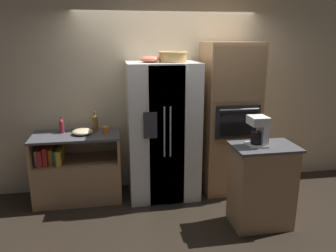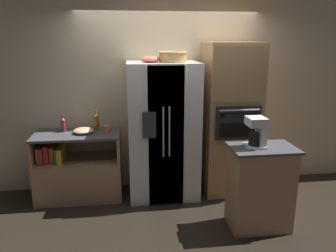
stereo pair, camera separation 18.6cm
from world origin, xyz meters
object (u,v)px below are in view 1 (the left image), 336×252
(bottle_tall, at_px, (95,122))
(wall_oven, at_px, (229,119))
(refrigerator, at_px, (163,131))
(coffee_maker, at_px, (259,130))
(wicker_basket, at_px, (173,56))
(mug, at_px, (106,130))
(fruit_bowl, at_px, (150,59))
(bottle_short, at_px, (62,126))
(mixing_bowl, at_px, (82,132))

(bottle_tall, bearing_deg, wall_oven, -4.66)
(refrigerator, bearing_deg, coffee_maker, -46.12)
(wicker_basket, distance_m, mug, 1.31)
(refrigerator, bearing_deg, wicker_basket, -21.29)
(fruit_bowl, height_order, bottle_tall, fruit_bowl)
(bottle_short, xyz_separation_m, mixing_bowl, (0.28, -0.11, -0.06))
(coffee_maker, bearing_deg, bottle_short, 153.37)
(wicker_basket, relative_size, bottle_short, 1.66)
(wicker_basket, bearing_deg, refrigerator, 158.71)
(refrigerator, distance_m, fruit_bowl, 0.98)
(fruit_bowl, bearing_deg, bottle_tall, 163.15)
(fruit_bowl, relative_size, mixing_bowl, 0.96)
(bottle_short, height_order, coffee_maker, coffee_maker)
(refrigerator, xyz_separation_m, wall_oven, (0.94, 0.03, 0.13))
(wall_oven, bearing_deg, refrigerator, -177.88)
(bottle_tall, height_order, mug, bottle_tall)
(fruit_bowl, bearing_deg, bottle_short, 169.97)
(fruit_bowl, bearing_deg, wicker_basket, -2.20)
(fruit_bowl, relative_size, mug, 2.27)
(wall_oven, relative_size, wicker_basket, 5.65)
(refrigerator, bearing_deg, mug, 176.45)
(bottle_tall, xyz_separation_m, mug, (0.14, -0.14, -0.08))
(wall_oven, bearing_deg, wicker_basket, -174.13)
(bottle_short, height_order, mixing_bowl, bottle_short)
(mixing_bowl, xyz_separation_m, coffee_maker, (2.00, -1.03, 0.21))
(refrigerator, height_order, mixing_bowl, refrigerator)
(wicker_basket, xyz_separation_m, mixing_bowl, (-1.19, 0.11, -0.97))
(wicker_basket, height_order, mixing_bowl, wicker_basket)
(fruit_bowl, height_order, bottle_short, fruit_bowl)
(mixing_bowl, bearing_deg, bottle_short, 157.81)
(refrigerator, bearing_deg, wall_oven, 2.12)
(wicker_basket, xyz_separation_m, bottle_tall, (-1.03, 0.23, -0.88))
(mug, bearing_deg, bottle_short, 167.99)
(refrigerator, distance_m, wicker_basket, 1.01)
(mixing_bowl, distance_m, coffee_maker, 2.25)
(wall_oven, relative_size, mug, 18.37)
(bottle_tall, bearing_deg, fruit_bowl, -16.85)
(wall_oven, bearing_deg, mug, 179.59)
(wicker_basket, height_order, fruit_bowl, wicker_basket)
(refrigerator, height_order, mug, refrigerator)
(wall_oven, relative_size, bottle_tall, 7.56)
(wall_oven, distance_m, coffee_maker, 1.01)
(wall_oven, distance_m, mug, 1.71)
(bottle_short, xyz_separation_m, coffee_maker, (2.27, -1.14, 0.15))
(wicker_basket, relative_size, bottle_tall, 1.34)
(bottle_tall, relative_size, bottle_short, 1.24)
(refrigerator, distance_m, wall_oven, 0.95)
(bottle_short, bearing_deg, mug, -12.01)
(refrigerator, distance_m, mixing_bowl, 1.07)
(mug, distance_m, coffee_maker, 1.98)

